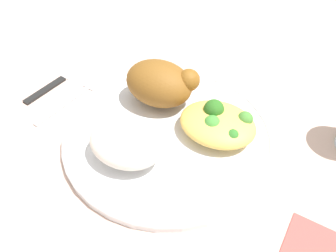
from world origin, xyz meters
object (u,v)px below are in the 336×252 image
(mac_cheese_with_broccoli, at_px, (218,123))
(fork, at_px, (75,96))
(rice_pile, at_px, (126,143))
(plate, at_px, (168,134))
(knife, at_px, (64,77))
(roasted_chicken, at_px, (161,83))

(mac_cheese_with_broccoli, bearing_deg, fork, -174.84)
(rice_pile, height_order, fork, rice_pile)
(plate, height_order, mac_cheese_with_broccoli, mac_cheese_with_broccoli)
(mac_cheese_with_broccoli, bearing_deg, rice_pile, -133.73)
(fork, xyz_separation_m, knife, (-0.05, 0.03, 0.00))
(mac_cheese_with_broccoli, xyz_separation_m, knife, (-0.28, 0.01, -0.03))
(roasted_chicken, height_order, fork, roasted_chicken)
(rice_pile, xyz_separation_m, mac_cheese_with_broccoli, (0.09, 0.09, -0.01))
(knife, bearing_deg, fork, -32.85)
(fork, bearing_deg, knife, 147.15)
(plate, distance_m, roasted_chicken, 0.08)
(roasted_chicken, height_order, rice_pile, roasted_chicken)
(plate, relative_size, rice_pile, 2.99)
(plate, bearing_deg, mac_cheese_with_broccoli, 26.84)
(plate, height_order, roasted_chicken, roasted_chicken)
(mac_cheese_with_broccoli, distance_m, fork, 0.24)
(mac_cheese_with_broccoli, bearing_deg, plate, -153.16)
(rice_pile, distance_m, knife, 0.22)
(fork, bearing_deg, roasted_chicken, 18.23)
(mac_cheese_with_broccoli, xyz_separation_m, fork, (-0.24, -0.02, -0.03))
(plate, relative_size, roasted_chicken, 2.65)
(mac_cheese_with_broccoli, distance_m, knife, 0.29)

